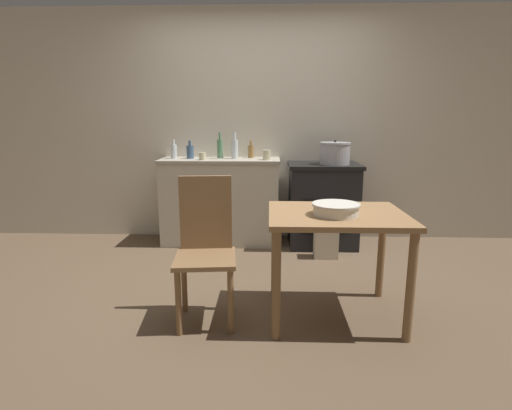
{
  "coord_description": "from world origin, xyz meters",
  "views": [
    {
      "loc": [
        0.12,
        -3.02,
        1.35
      ],
      "look_at": [
        0.0,
        0.45,
        0.61
      ],
      "focal_mm": 28.0,
      "sensor_mm": 36.0,
      "label": 1
    }
  ],
  "objects_px": {
    "chair": "(206,246)",
    "stove": "(323,204)",
    "bottle_left": "(235,148)",
    "stock_pot": "(335,153)",
    "work_table": "(336,230)",
    "mixing_bowl_large": "(336,209)",
    "bottle_far_left": "(251,151)",
    "cup_center_right": "(267,155)",
    "cup_mid_right": "(202,156)",
    "bottle_center_left": "(174,151)",
    "bottle_mid_left": "(220,148)",
    "bottle_center": "(190,152)",
    "flour_sack": "(326,242)"
  },
  "relations": [
    {
      "from": "chair",
      "to": "bottle_center_left",
      "type": "relative_size",
      "value": 4.73
    },
    {
      "from": "stove",
      "to": "cup_mid_right",
      "type": "xyz_separation_m",
      "value": [
        -1.29,
        -0.08,
        0.53
      ]
    },
    {
      "from": "stove",
      "to": "bottle_left",
      "type": "relative_size",
      "value": 3.15
    },
    {
      "from": "bottle_left",
      "to": "cup_mid_right",
      "type": "bearing_deg",
      "value": -149.6
    },
    {
      "from": "bottle_far_left",
      "to": "bottle_mid_left",
      "type": "distance_m",
      "value": 0.34
    },
    {
      "from": "chair",
      "to": "cup_mid_right",
      "type": "bearing_deg",
      "value": 94.05
    },
    {
      "from": "mixing_bowl_large",
      "to": "bottle_center_left",
      "type": "bearing_deg",
      "value": 129.3
    },
    {
      "from": "work_table",
      "to": "stock_pot",
      "type": "height_order",
      "value": "stock_pot"
    },
    {
      "from": "mixing_bowl_large",
      "to": "stock_pot",
      "type": "bearing_deg",
      "value": 81.59
    },
    {
      "from": "stove",
      "to": "stock_pot",
      "type": "distance_m",
      "value": 0.58
    },
    {
      "from": "bottle_far_left",
      "to": "cup_center_right",
      "type": "distance_m",
      "value": 0.29
    },
    {
      "from": "chair",
      "to": "cup_mid_right",
      "type": "distance_m",
      "value": 1.71
    },
    {
      "from": "bottle_mid_left",
      "to": "cup_center_right",
      "type": "height_order",
      "value": "bottle_mid_left"
    },
    {
      "from": "bottle_center",
      "to": "bottle_far_left",
      "type": "bearing_deg",
      "value": 9.26
    },
    {
      "from": "bottle_far_left",
      "to": "stock_pot",
      "type": "bearing_deg",
      "value": -16.67
    },
    {
      "from": "cup_center_right",
      "to": "cup_mid_right",
      "type": "relative_size",
      "value": 1.31
    },
    {
      "from": "bottle_mid_left",
      "to": "stock_pot",
      "type": "bearing_deg",
      "value": -9.54
    },
    {
      "from": "stock_pot",
      "to": "bottle_center",
      "type": "height_order",
      "value": "stock_pot"
    },
    {
      "from": "bottle_far_left",
      "to": "cup_center_right",
      "type": "xyz_separation_m",
      "value": [
        0.18,
        -0.23,
        -0.02
      ]
    },
    {
      "from": "stock_pot",
      "to": "bottle_center_left",
      "type": "xyz_separation_m",
      "value": [
        -1.73,
        0.17,
        0.01
      ]
    },
    {
      "from": "flour_sack",
      "to": "cup_mid_right",
      "type": "relative_size",
      "value": 3.96
    },
    {
      "from": "chair",
      "to": "work_table",
      "type": "bearing_deg",
      "value": -2.86
    },
    {
      "from": "work_table",
      "to": "stock_pot",
      "type": "relative_size",
      "value": 2.84
    },
    {
      "from": "work_table",
      "to": "cup_mid_right",
      "type": "distance_m",
      "value": 1.99
    },
    {
      "from": "chair",
      "to": "stove",
      "type": "bearing_deg",
      "value": 53.56
    },
    {
      "from": "stock_pot",
      "to": "mixing_bowl_large",
      "type": "height_order",
      "value": "stock_pot"
    },
    {
      "from": "bottle_center",
      "to": "cup_center_right",
      "type": "bearing_deg",
      "value": -8.3
    },
    {
      "from": "mixing_bowl_large",
      "to": "cup_mid_right",
      "type": "height_order",
      "value": "cup_mid_right"
    },
    {
      "from": "bottle_center_left",
      "to": "cup_mid_right",
      "type": "relative_size",
      "value": 2.61
    },
    {
      "from": "stock_pot",
      "to": "cup_center_right",
      "type": "distance_m",
      "value": 0.71
    },
    {
      "from": "bottle_left",
      "to": "bottle_mid_left",
      "type": "xyz_separation_m",
      "value": [
        -0.16,
        0.01,
        -0.0
      ]
    },
    {
      "from": "bottle_center_left",
      "to": "bottle_mid_left",
      "type": "bearing_deg",
      "value": 3.96
    },
    {
      "from": "stove",
      "to": "bottle_center",
      "type": "xyz_separation_m",
      "value": [
        -1.45,
        0.07,
        0.56
      ]
    },
    {
      "from": "flour_sack",
      "to": "bottle_mid_left",
      "type": "xyz_separation_m",
      "value": [
        -1.11,
        0.57,
        0.89
      ]
    },
    {
      "from": "chair",
      "to": "bottle_center",
      "type": "distance_m",
      "value": 1.89
    },
    {
      "from": "work_table",
      "to": "chair",
      "type": "relative_size",
      "value": 0.93
    },
    {
      "from": "mixing_bowl_large",
      "to": "bottle_far_left",
      "type": "bearing_deg",
      "value": 108.65
    },
    {
      "from": "flour_sack",
      "to": "cup_center_right",
      "type": "xyz_separation_m",
      "value": [
        -0.6,
        0.4,
        0.83
      ]
    },
    {
      "from": "bottle_left",
      "to": "stock_pot",
      "type": "bearing_deg",
      "value": -10.47
    },
    {
      "from": "stock_pot",
      "to": "bottle_center",
      "type": "distance_m",
      "value": 1.55
    },
    {
      "from": "bottle_far_left",
      "to": "bottle_center_left",
      "type": "bearing_deg",
      "value": -173.55
    },
    {
      "from": "cup_mid_right",
      "to": "bottle_mid_left",
      "type": "bearing_deg",
      "value": 50.97
    },
    {
      "from": "stove",
      "to": "cup_center_right",
      "type": "bearing_deg",
      "value": -175.45
    },
    {
      "from": "stock_pot",
      "to": "bottle_left",
      "type": "height_order",
      "value": "bottle_left"
    },
    {
      "from": "cup_center_right",
      "to": "work_table",
      "type": "bearing_deg",
      "value": -73.17
    },
    {
      "from": "bottle_left",
      "to": "bottle_center",
      "type": "bearing_deg",
      "value": -175.57
    },
    {
      "from": "work_table",
      "to": "mixing_bowl_large",
      "type": "xyz_separation_m",
      "value": [
        -0.02,
        -0.07,
        0.16
      ]
    },
    {
      "from": "stock_pot",
      "to": "cup_mid_right",
      "type": "distance_m",
      "value": 1.39
    },
    {
      "from": "bottle_left",
      "to": "bottle_center",
      "type": "distance_m",
      "value": 0.49
    },
    {
      "from": "bottle_left",
      "to": "bottle_mid_left",
      "type": "distance_m",
      "value": 0.16
    }
  ]
}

